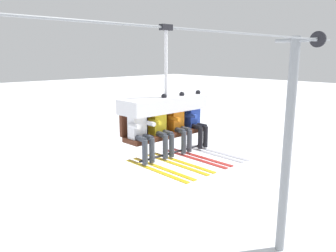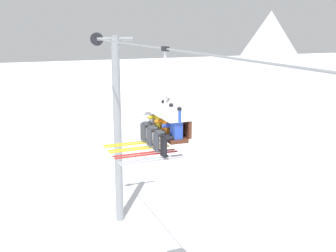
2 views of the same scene
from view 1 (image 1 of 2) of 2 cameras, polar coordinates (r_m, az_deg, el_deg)
The scene contains 7 objects.
lift_tower_far at distance 13.70m, azimuth 20.17°, elevation -3.02°, with size 0.36×1.88×8.84m.
lift_cable at distance 6.65m, azimuth -2.98°, elevation 16.98°, with size 17.27×0.05×0.05m.
chairlift_chair at distance 7.04m, azimuth -0.74°, elevation 2.78°, with size 2.02×0.74×2.63m.
skier_white at distance 6.42m, azimuth -4.68°, elevation -0.90°, with size 0.46×1.70×1.23m.
skier_yellow at distance 6.76m, azimuth -1.16°, elevation -0.03°, with size 0.48×1.70×1.34m.
skier_orange at distance 7.12m, azimuth 2.04°, elevation 0.59°, with size 0.48×1.70×1.34m.
skier_blue at distance 7.50m, azimuth 4.91°, elevation 1.14°, with size 0.48×1.70×1.34m.
Camera 1 is at (-2.70, -5.87, 7.99)m, focal length 35.00 mm.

